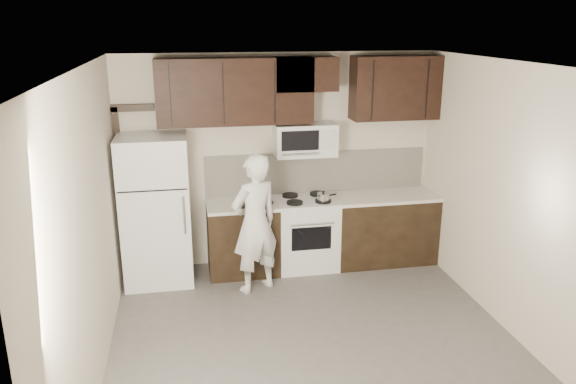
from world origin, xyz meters
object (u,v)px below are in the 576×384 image
object	(u,v)px
refrigerator	(156,210)
person	(255,223)
microwave	(305,140)
stove	(306,233)

from	to	relation	value
refrigerator	person	xyz separation A→B (m)	(1.13, -0.48, -0.07)
refrigerator	person	size ratio (longest dim) A/B	1.09
microwave	person	size ratio (longest dim) A/B	0.46
stove	person	size ratio (longest dim) A/B	0.57
person	stove	bearing A→B (deg)	-170.34
microwave	refrigerator	xyz separation A→B (m)	(-1.85, -0.17, -0.75)
stove	microwave	distance (m)	1.20
microwave	person	world-z (taller)	microwave
refrigerator	person	distance (m)	1.23
refrigerator	person	world-z (taller)	refrigerator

